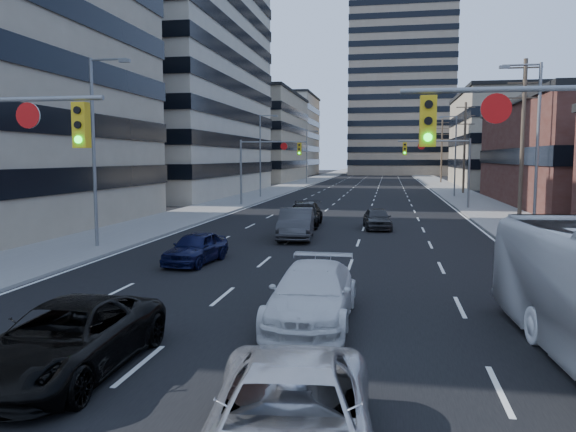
{
  "coord_description": "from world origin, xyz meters",
  "views": [
    {
      "loc": [
        3.29,
        -4.67,
        4.36
      ],
      "look_at": [
        -0.4,
        15.83,
        2.2
      ],
      "focal_mm": 35.0,
      "sensor_mm": 36.0,
      "label": 1
    }
  ],
  "objects_px": {
    "black_pickup": "(67,339)",
    "white_van": "(312,294)",
    "silver_suv": "(290,423)",
    "sedan_blue": "(196,248)"
  },
  "relations": [
    {
      "from": "silver_suv",
      "to": "sedan_blue",
      "type": "relative_size",
      "value": 1.33
    },
    {
      "from": "silver_suv",
      "to": "sedan_blue",
      "type": "xyz_separation_m",
      "value": [
        -6.51,
        14.58,
        -0.06
      ]
    },
    {
      "from": "black_pickup",
      "to": "sedan_blue",
      "type": "bearing_deg",
      "value": 96.57
    },
    {
      "from": "black_pickup",
      "to": "silver_suv",
      "type": "distance_m",
      "value": 5.76
    },
    {
      "from": "black_pickup",
      "to": "silver_suv",
      "type": "bearing_deg",
      "value": -29.03
    },
    {
      "from": "silver_suv",
      "to": "sedan_blue",
      "type": "distance_m",
      "value": 15.96
    },
    {
      "from": "black_pickup",
      "to": "white_van",
      "type": "height_order",
      "value": "white_van"
    },
    {
      "from": "black_pickup",
      "to": "white_van",
      "type": "bearing_deg",
      "value": 44.81
    },
    {
      "from": "black_pickup",
      "to": "sedan_blue",
      "type": "relative_size",
      "value": 1.34
    },
    {
      "from": "silver_suv",
      "to": "white_van",
      "type": "bearing_deg",
      "value": 88.92
    }
  ]
}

